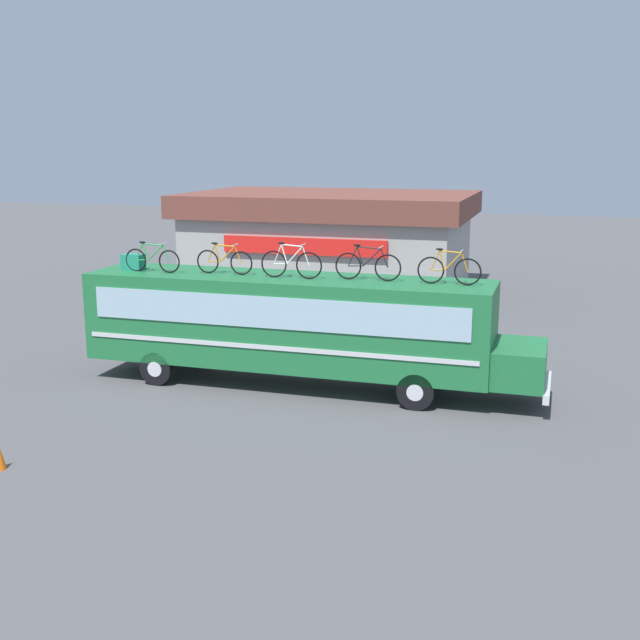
{
  "coord_description": "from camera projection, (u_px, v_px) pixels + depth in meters",
  "views": [
    {
      "loc": [
        7.21,
        -20.33,
        6.61
      ],
      "look_at": [
        0.97,
        0.0,
        1.93
      ],
      "focal_mm": 44.58,
      "sensor_mm": 36.0,
      "label": 1
    }
  ],
  "objects": [
    {
      "name": "rooftop_bicycle_3",
      "position": [
        291.0,
        263.0,
        21.46
      ],
      "size": [
        1.74,
        0.44,
        0.98
      ],
      "color": "black",
      "rests_on": "bus"
    },
    {
      "name": "rooftop_bicycle_4",
      "position": [
        368.0,
        266.0,
        21.13
      ],
      "size": [
        1.81,
        0.44,
        0.96
      ],
      "color": "black",
      "rests_on": "bus"
    },
    {
      "name": "rooftop_bicycle_2",
      "position": [
        224.0,
        261.0,
        22.16
      ],
      "size": [
        1.68,
        0.44,
        0.88
      ],
      "color": "black",
      "rests_on": "bus"
    },
    {
      "name": "rooftop_bicycle_1",
      "position": [
        152.0,
        259.0,
        22.5
      ],
      "size": [
        1.71,
        0.44,
        0.87
      ],
      "color": "black",
      "rests_on": "bus"
    },
    {
      "name": "ground_plane",
      "position": [
        287.0,
        384.0,
        22.46
      ],
      "size": [
        120.0,
        120.0,
        0.0
      ],
      "primitive_type": "plane",
      "color": "#4C4C4F"
    },
    {
      "name": "roadside_building",
      "position": [
        331.0,
        240.0,
        36.88
      ],
      "size": [
        12.84,
        8.56,
        4.49
      ],
      "color": "#9E9E99",
      "rests_on": "ground"
    },
    {
      "name": "luggage_bag_1",
      "position": [
        133.0,
        262.0,
        22.92
      ],
      "size": [
        0.6,
        0.41,
        0.45
      ],
      "primitive_type": "cube",
      "color": "#1E7F66",
      "rests_on": "bus"
    },
    {
      "name": "bus",
      "position": [
        296.0,
        323.0,
        22.0
      ],
      "size": [
        12.81,
        2.5,
        3.09
      ],
      "color": "#1E6B38",
      "rests_on": "ground"
    },
    {
      "name": "rooftop_bicycle_5",
      "position": [
        449.0,
        270.0,
        20.49
      ],
      "size": [
        1.66,
        0.44,
        0.94
      ],
      "color": "black",
      "rests_on": "bus"
    }
  ]
}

